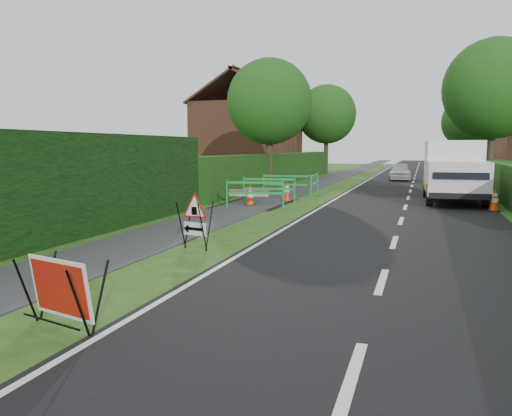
# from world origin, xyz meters

# --- Properties ---
(ground) EXTENTS (120.00, 120.00, 0.00)m
(ground) POSITION_xyz_m (0.00, 0.00, 0.00)
(ground) COLOR #224B15
(ground) RESTS_ON ground
(road_surface) EXTENTS (6.00, 90.00, 0.02)m
(road_surface) POSITION_xyz_m (2.50, 35.00, 0.00)
(road_surface) COLOR black
(road_surface) RESTS_ON ground
(footpath) EXTENTS (2.00, 90.00, 0.02)m
(footpath) POSITION_xyz_m (-3.00, 35.00, 0.01)
(footpath) COLOR #2D2D30
(footpath) RESTS_ON ground
(hedge_west_far) EXTENTS (1.00, 24.00, 1.80)m
(hedge_west_far) POSITION_xyz_m (-5.00, 22.00, 0.00)
(hedge_west_far) COLOR #14380F
(hedge_west_far) RESTS_ON ground
(hedge_east) EXTENTS (1.20, 50.00, 1.50)m
(hedge_east) POSITION_xyz_m (6.50, 16.00, 0.00)
(hedge_east) COLOR #14380F
(hedge_east) RESTS_ON ground
(house_west) EXTENTS (7.50, 7.40, 7.88)m
(house_west) POSITION_xyz_m (-10.00, 30.00, 2.90)
(house_west) COLOR brown
(house_west) RESTS_ON ground
(tree_nw) EXTENTS (4.40, 4.40, 6.70)m
(tree_nw) POSITION_xyz_m (-4.60, 18.00, 4.48)
(tree_nw) COLOR #2D2116
(tree_nw) RESTS_ON ground
(tree_ne) EXTENTS (5.20, 5.20, 7.79)m
(tree_ne) POSITION_xyz_m (6.40, 22.00, 5.17)
(tree_ne) COLOR #2D2116
(tree_ne) RESTS_ON ground
(tree_fw) EXTENTS (4.80, 4.80, 7.24)m
(tree_fw) POSITION_xyz_m (-4.60, 34.00, 4.83)
(tree_fw) COLOR #2D2116
(tree_fw) RESTS_ON ground
(tree_fe) EXTENTS (4.20, 4.20, 6.33)m
(tree_fe) POSITION_xyz_m (6.40, 38.00, 4.22)
(tree_fe) COLOR #2D2116
(tree_fe) RESTS_ON ground
(red_rect_sign) EXTENTS (1.11, 0.82, 0.85)m
(red_rect_sign) POSITION_xyz_m (-0.93, -2.35, 0.49)
(red_rect_sign) COLOR black
(red_rect_sign) RESTS_ON ground
(triangle_sign) EXTENTS (0.82, 0.82, 1.02)m
(triangle_sign) POSITION_xyz_m (-1.46, 2.34, 0.71)
(triangle_sign) COLOR black
(triangle_sign) RESTS_ON ground
(works_van) EXTENTS (2.25, 5.37, 2.42)m
(works_van) POSITION_xyz_m (4.19, 14.09, 1.28)
(works_van) COLOR silver
(works_van) RESTS_ON ground
(traffic_cone_0) EXTENTS (0.38, 0.38, 0.79)m
(traffic_cone_0) POSITION_xyz_m (5.39, 11.43, 0.39)
(traffic_cone_0) COLOR black
(traffic_cone_0) RESTS_ON ground
(traffic_cone_1) EXTENTS (0.38, 0.38, 0.79)m
(traffic_cone_1) POSITION_xyz_m (5.38, 13.54, 0.39)
(traffic_cone_1) COLOR black
(traffic_cone_1) RESTS_ON ground
(traffic_cone_2) EXTENTS (0.38, 0.38, 0.79)m
(traffic_cone_2) POSITION_xyz_m (5.15, 15.27, 0.39)
(traffic_cone_2) COLOR black
(traffic_cone_2) RESTS_ON ground
(traffic_cone_3) EXTENTS (0.38, 0.38, 0.79)m
(traffic_cone_3) POSITION_xyz_m (-3.03, 10.45, 0.39)
(traffic_cone_3) COLOR black
(traffic_cone_3) RESTS_ON ground
(traffic_cone_4) EXTENTS (0.38, 0.38, 0.79)m
(traffic_cone_4) POSITION_xyz_m (-2.07, 12.21, 0.39)
(traffic_cone_4) COLOR black
(traffic_cone_4) RESTS_ON ground
(ped_barrier_0) EXTENTS (2.08, 0.83, 1.00)m
(ped_barrier_0) POSITION_xyz_m (-2.54, 9.56, 0.63)
(ped_barrier_0) COLOR #198939
(ped_barrier_0) RESTS_ON ground
(ped_barrier_1) EXTENTS (2.09, 0.69, 1.00)m
(ped_barrier_1) POSITION_xyz_m (-2.61, 11.49, 0.63)
(ped_barrier_1) COLOR #198939
(ped_barrier_1) RESTS_ON ground
(ped_barrier_2) EXTENTS (2.08, 0.50, 1.00)m
(ped_barrier_2) POSITION_xyz_m (-2.53, 13.79, 0.63)
(ped_barrier_2) COLOR #198939
(ped_barrier_2) RESTS_ON ground
(ped_barrier_3) EXTENTS (0.48, 2.08, 1.00)m
(ped_barrier_3) POSITION_xyz_m (-1.46, 14.57, 0.63)
(ped_barrier_3) COLOR #198939
(ped_barrier_3) RESTS_ON ground
(redwhite_plank) EXTENTS (1.49, 0.25, 0.25)m
(redwhite_plank) POSITION_xyz_m (-3.11, 10.55, 0.00)
(redwhite_plank) COLOR red
(redwhite_plank) RESTS_ON ground
(hatchback_car) EXTENTS (1.42, 3.40, 1.15)m
(hatchback_car) POSITION_xyz_m (1.66, 27.03, 0.58)
(hatchback_car) COLOR silver
(hatchback_car) RESTS_ON ground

